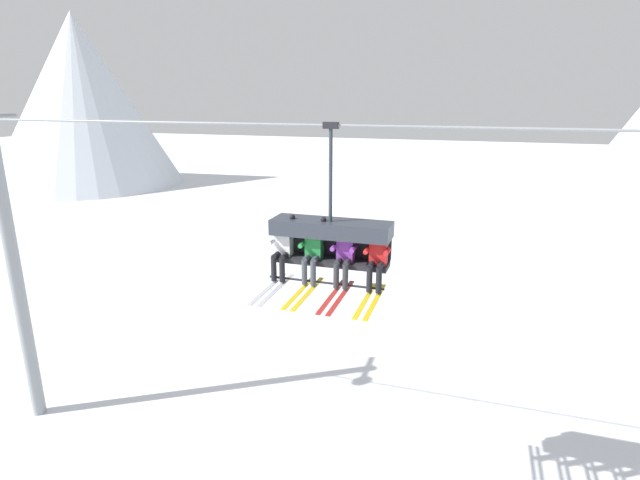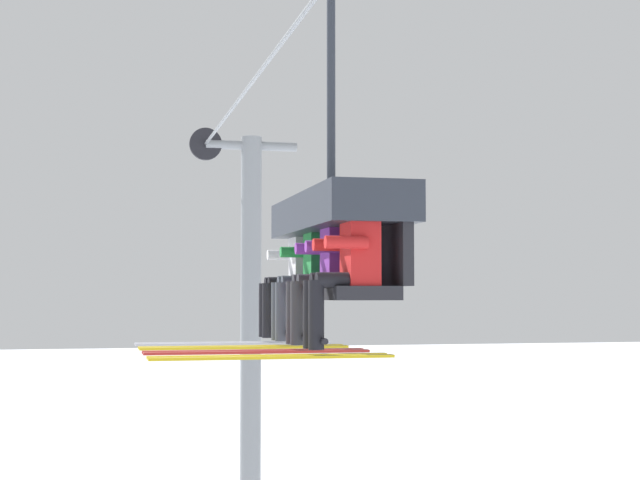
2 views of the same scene
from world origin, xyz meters
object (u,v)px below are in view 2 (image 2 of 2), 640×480
object	(u,v)px
skier_red	(343,263)
skier_purple	(322,265)
skier_green	(306,265)
chairlift_chair	(340,229)
skier_white	(291,267)
lift_tower_near	(250,372)

from	to	relation	value
skier_red	skier_purple	bearing A→B (deg)	180.00
skier_green	chairlift_chair	bearing A→B (deg)	34.37
skier_white	skier_red	world-z (taller)	skier_white
skier_green	skier_red	world-z (taller)	skier_green
skier_white	skier_red	bearing A→B (deg)	-0.21
skier_purple	skier_red	xyz separation A→B (m)	(0.63, 0.00, 0.00)
skier_purple	skier_white	bearing A→B (deg)	179.69
skier_purple	chairlift_chair	bearing A→B (deg)	145.07
lift_tower_near	skier_purple	bearing A→B (deg)	-5.63
lift_tower_near	skier_white	world-z (taller)	lift_tower_near
skier_green	skier_red	distance (m)	1.26
chairlift_chair	skier_red	xyz separation A→B (m)	(0.95, -0.22, -0.30)
lift_tower_near	skier_green	world-z (taller)	lift_tower_near
lift_tower_near	skier_white	size ratio (longest dim) A/B	5.14
skier_white	skier_purple	world-z (taller)	skier_white
lift_tower_near	chairlift_chair	bearing A→B (deg)	-4.45
lift_tower_near	chairlift_chair	distance (m)	9.34
chairlift_chair	skier_red	size ratio (longest dim) A/B	1.76
lift_tower_near	chairlift_chair	size ratio (longest dim) A/B	2.92
lift_tower_near	skier_white	xyz separation A→B (m)	(8.18, -0.92, 1.57)
chairlift_chair	skier_purple	distance (m)	0.49
skier_green	skier_red	size ratio (longest dim) A/B	1.00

